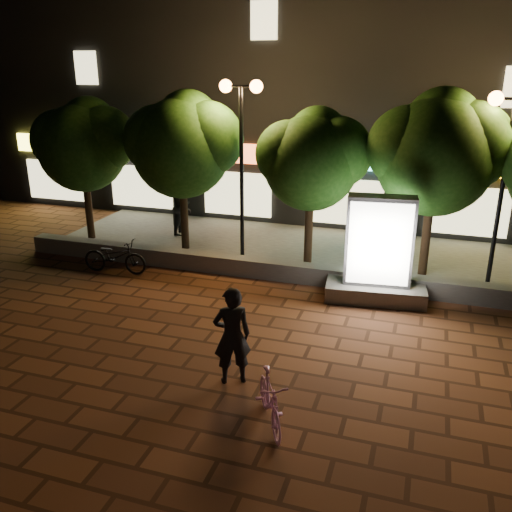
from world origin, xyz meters
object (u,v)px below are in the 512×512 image
at_px(street_lamp_right, 510,140).
at_px(ad_kiosk, 378,258).
at_px(street_lamp_left, 241,125).
at_px(pedestrian, 183,207).
at_px(tree_mid, 313,156).
at_px(tree_right, 438,149).
at_px(rider, 232,336).
at_px(tree_left, 183,142).
at_px(scooter_parked, 115,256).
at_px(scooter_pink, 270,400).
at_px(tree_far_left, 84,142).

xyz_separation_m(street_lamp_right, ad_kiosk, (-2.80, -1.70, -2.81)).
bearing_deg(street_lamp_left, pedestrian, 149.67).
height_order(tree_mid, tree_right, tree_right).
xyz_separation_m(tree_right, rider, (-3.29, -6.69, -2.60)).
relative_size(rider, pedestrian, 1.02).
bearing_deg(tree_left, scooter_parked, -114.67).
relative_size(tree_left, scooter_pink, 3.15).
height_order(tree_mid, street_lamp_left, street_lamp_left).
distance_m(tree_left, street_lamp_right, 8.96).
bearing_deg(tree_right, rider, -116.18).
distance_m(rider, scooter_parked, 6.67).
distance_m(tree_far_left, street_lamp_right, 12.47).
relative_size(ad_kiosk, scooter_pink, 1.73).
xyz_separation_m(tree_mid, street_lamp_left, (-2.05, -0.26, 0.81)).
xyz_separation_m(scooter_pink, scooter_parked, (-6.18, 5.25, 0.03)).
xyz_separation_m(tree_right, pedestrian, (-8.08, 1.33, -2.54)).
distance_m(street_lamp_left, street_lamp_right, 7.00).
height_order(ad_kiosk, rider, ad_kiosk).
bearing_deg(rider, tree_far_left, -70.47).
bearing_deg(tree_right, street_lamp_right, -9.10).
relative_size(ad_kiosk, pedestrian, 1.42).
bearing_deg(street_lamp_right, rider, -127.50).
height_order(street_lamp_left, scooter_parked, street_lamp_left).
height_order(tree_far_left, tree_left, tree_left).
xyz_separation_m(tree_right, ad_kiosk, (-1.15, -1.96, -2.48)).
relative_size(scooter_pink, pedestrian, 0.82).
xyz_separation_m(tree_left, pedestrian, (-0.77, 1.33, -2.42)).
height_order(tree_far_left, tree_right, tree_right).
bearing_deg(ad_kiosk, tree_left, 162.29).
bearing_deg(scooter_parked, tree_right, -78.71).
distance_m(street_lamp_left, ad_kiosk, 5.41).
bearing_deg(pedestrian, scooter_pink, -148.66).
bearing_deg(street_lamp_right, ad_kiosk, -148.72).
distance_m(scooter_pink, pedestrian, 10.77).
relative_size(ad_kiosk, scooter_parked, 1.42).
height_order(street_lamp_left, street_lamp_right, street_lamp_left).
xyz_separation_m(tree_far_left, tree_right, (10.80, 0.00, 0.27)).
bearing_deg(street_lamp_left, rider, -72.18).
distance_m(tree_mid, pedestrian, 5.42).
relative_size(scooter_parked, pedestrian, 1.00).
distance_m(street_lamp_right, ad_kiosk, 4.32).
xyz_separation_m(tree_left, ad_kiosk, (6.15, -1.96, -2.36)).
distance_m(tree_left, scooter_parked, 4.00).
bearing_deg(street_lamp_right, tree_far_left, 178.79).
relative_size(tree_mid, street_lamp_left, 0.87).
bearing_deg(tree_right, tree_left, -180.00).
height_order(tree_right, ad_kiosk, tree_right).
relative_size(rider, scooter_parked, 1.02).
xyz_separation_m(tree_left, tree_mid, (4.00, -0.00, -0.23)).
height_order(tree_left, tree_mid, tree_left).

